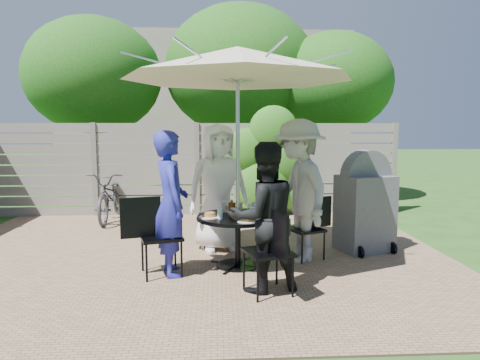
{
  "coord_description": "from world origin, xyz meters",
  "views": [
    {
      "loc": [
        0.39,
        -5.5,
        1.73
      ],
      "look_at": [
        0.69,
        -0.11,
        1.08
      ],
      "focal_mm": 32.0,
      "sensor_mm": 36.0,
      "label": 1
    }
  ],
  "objects": [
    {
      "name": "person_front",
      "position": [
        0.88,
        -1.11,
        0.8
      ],
      "size": [
        0.91,
        0.8,
        1.6
      ],
      "primitive_type": "imported",
      "rotation": [
        0.0,
        0.0,
        3.43
      ],
      "color": "black",
      "rests_on": "ground"
    },
    {
      "name": "plate_back",
      "position": [
        0.55,
        0.03,
        0.68
      ],
      "size": [
        0.26,
        0.26,
        0.06
      ],
      "color": "white",
      "rests_on": "patio_table"
    },
    {
      "name": "glass_right",
      "position": [
        0.87,
        -0.14,
        0.73
      ],
      "size": [
        0.07,
        0.07,
        0.14
      ],
      "primitive_type": "cylinder",
      "color": "silver",
      "rests_on": "patio_table"
    },
    {
      "name": "bicycle",
      "position": [
        -1.6,
        2.6,
        0.47
      ],
      "size": [
        0.64,
        1.79,
        0.94
      ],
      "primitive_type": "imported",
      "rotation": [
        0.0,
        0.0,
        0.01
      ],
      "color": "#333338",
      "rests_on": "ground"
    },
    {
      "name": "umbrella",
      "position": [
        0.65,
        -0.31,
        2.5
      ],
      "size": [
        3.45,
        3.45,
        2.7
      ],
      "rotation": [
        0.0,
        0.0,
        0.29
      ],
      "color": "silver",
      "rests_on": "ground"
    },
    {
      "name": "glass_back",
      "position": [
        0.48,
        -0.09,
        0.73
      ],
      "size": [
        0.07,
        0.07,
        0.14
      ],
      "primitive_type": "cylinder",
      "color": "silver",
      "rests_on": "patio_table"
    },
    {
      "name": "plate_right",
      "position": [
        0.99,
        -0.21,
        0.68
      ],
      "size": [
        0.26,
        0.26,
        0.06
      ],
      "color": "white",
      "rests_on": "patio_table"
    },
    {
      "name": "plate_left",
      "position": [
        0.3,
        -0.42,
        0.68
      ],
      "size": [
        0.26,
        0.26,
        0.06
      ],
      "color": "white",
      "rests_on": "patio_table"
    },
    {
      "name": "plate_front",
      "position": [
        0.75,
        -0.66,
        0.68
      ],
      "size": [
        0.26,
        0.26,
        0.06
      ],
      "color": "white",
      "rests_on": "patio_table"
    },
    {
      "name": "bbq_grill",
      "position": [
        2.47,
        0.3,
        0.65
      ],
      "size": [
        0.83,
        0.73,
        1.44
      ],
      "rotation": [
        0.0,
        0.0,
        0.31
      ],
      "color": "slate",
      "rests_on": "ground"
    },
    {
      "name": "chair_right",
      "position": [
        1.57,
        -0.04,
        0.25
      ],
      "size": [
        0.63,
        0.52,
        0.83
      ],
      "rotation": [
        0.0,
        0.0,
        3.54
      ],
      "color": "black",
      "rests_on": "ground"
    },
    {
      "name": "backyard_envelope",
      "position": [
        0.09,
        10.29,
        2.61
      ],
      "size": [
        60.0,
        60.0,
        5.0
      ],
      "color": "#274816",
      "rests_on": "ground"
    },
    {
      "name": "chair_back",
      "position": [
        0.38,
        0.61,
        0.29
      ],
      "size": [
        0.52,
        0.71,
        0.95
      ],
      "rotation": [
        0.0,
        0.0,
        4.86
      ],
      "color": "black",
      "rests_on": "ground"
    },
    {
      "name": "chair_front",
      "position": [
        0.92,
        -1.24,
        0.28
      ],
      "size": [
        0.56,
        0.71,
        0.93
      ],
      "rotation": [
        0.0,
        0.0,
        1.87
      ],
      "color": "black",
      "rests_on": "ground"
    },
    {
      "name": "chair_left",
      "position": [
        -0.28,
        -0.59,
        0.29
      ],
      "size": [
        0.73,
        0.57,
        0.95
      ],
      "rotation": [
        0.0,
        0.0,
        6.57
      ],
      "color": "black",
      "rests_on": "ground"
    },
    {
      "name": "syrup_jug",
      "position": [
        0.58,
        -0.28,
        0.74
      ],
      "size": [
        0.09,
        0.09,
        0.16
      ],
      "primitive_type": "cylinder",
      "color": "#59280C",
      "rests_on": "patio_table"
    },
    {
      "name": "plate_extra",
      "position": [
        0.91,
        -0.55,
        0.68
      ],
      "size": [
        0.24,
        0.24,
        0.06
      ],
      "color": "white",
      "rests_on": "patio_table"
    },
    {
      "name": "person_left",
      "position": [
        -0.15,
        -0.55,
        0.86
      ],
      "size": [
        0.57,
        0.71,
        1.71
      ],
      "primitive_type": "imported",
      "rotation": [
        0.0,
        0.0,
        8.14
      ],
      "color": "#222594",
      "rests_on": "ground"
    },
    {
      "name": "glass_left",
      "position": [
        0.43,
        -0.49,
        0.73
      ],
      "size": [
        0.07,
        0.07,
        0.14
      ],
      "primitive_type": "cylinder",
      "color": "silver",
      "rests_on": "patio_table"
    },
    {
      "name": "patio_table",
      "position": [
        0.65,
        -0.31,
        0.46
      ],
      "size": [
        1.25,
        1.25,
        0.66
      ],
      "rotation": [
        0.0,
        0.0,
        0.29
      ],
      "color": "black",
      "rests_on": "ground"
    },
    {
      "name": "person_right",
      "position": [
        1.45,
        -0.08,
        0.93
      ],
      "size": [
        1.0,
        1.34,
        1.85
      ],
      "primitive_type": "imported",
      "rotation": [
        0.0,
        0.0,
        5.0
      ],
      "color": "#A5A4A0",
      "rests_on": "ground"
    },
    {
      "name": "person_back",
      "position": [
        0.42,
        0.48,
        0.9
      ],
      "size": [
        1.01,
        0.8,
        1.81
      ],
      "primitive_type": "imported",
      "rotation": [
        0.0,
        0.0,
        6.57
      ],
      "color": "white",
      "rests_on": "ground"
    },
    {
      "name": "glass_front",
      "position": [
        0.82,
        -0.53,
        0.73
      ],
      "size": [
        0.07,
        0.07,
        0.14
      ],
      "primitive_type": "cylinder",
      "color": "silver",
      "rests_on": "patio_table"
    },
    {
      "name": "coffee_cup",
      "position": [
        0.68,
        -0.07,
        0.72
      ],
      "size": [
        0.08,
        0.08,
        0.12
      ],
      "primitive_type": "cylinder",
      "color": "#C6B293",
      "rests_on": "patio_table"
    }
  ]
}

